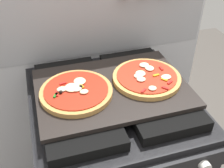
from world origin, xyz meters
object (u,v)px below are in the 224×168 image
Objects in this scene: stove at (112,168)px; pizza_right at (147,78)px; baking_tray at (112,88)px; pizza_left at (76,91)px.

pizza_right is (0.13, 0.00, 0.48)m from stove.
stove is 0.46m from baking_tray.
baking_tray is at bearing 3.13° from pizza_left.
pizza_left is 0.26m from pizza_right.
pizza_left is at bearing -177.58° from stove.
stove is 3.59× the size of pizza_right.
pizza_left is at bearing -178.80° from pizza_right.
baking_tray is at bearing 90.00° from stove.
stove is at bearing -179.99° from pizza_right.
pizza_left is 1.00× the size of pizza_right.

